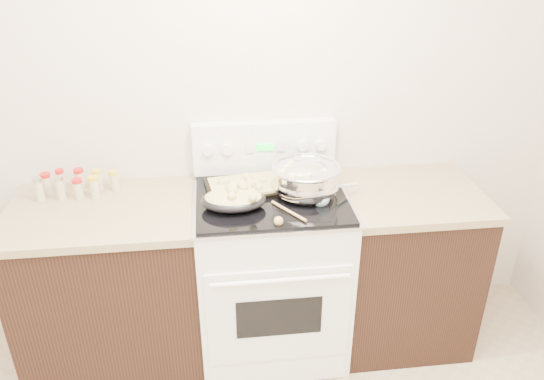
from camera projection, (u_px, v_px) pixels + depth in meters
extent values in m
cube|color=beige|center=(195.00, 98.00, 2.73)|extent=(4.00, 0.05, 2.70)
cube|color=black|center=(114.00, 288.00, 2.79)|extent=(0.90, 0.64, 0.88)
cube|color=brown|center=(102.00, 212.00, 2.58)|extent=(0.93, 0.67, 0.04)
cube|color=black|center=(400.00, 267.00, 2.96)|extent=(0.70, 0.64, 0.88)
cube|color=brown|center=(410.00, 194.00, 2.75)|extent=(0.73, 0.67, 0.04)
cube|color=white|center=(271.00, 275.00, 2.86)|extent=(0.76, 0.66, 0.92)
cube|color=white|center=(279.00, 317.00, 2.57)|extent=(0.70, 0.01, 0.55)
cube|color=black|center=(279.00, 318.00, 2.56)|extent=(0.42, 0.01, 0.22)
cylinder|color=white|center=(280.00, 281.00, 2.42)|extent=(0.65, 0.02, 0.02)
cube|color=white|center=(279.00, 373.00, 2.74)|extent=(0.70, 0.01, 0.14)
cube|color=silver|center=(271.00, 199.00, 2.65)|extent=(0.78, 0.68, 0.01)
cube|color=black|center=(271.00, 196.00, 2.64)|extent=(0.74, 0.64, 0.01)
cube|color=white|center=(264.00, 147.00, 2.84)|extent=(0.76, 0.07, 0.28)
cylinder|color=white|center=(208.00, 150.00, 2.76)|extent=(0.06, 0.02, 0.06)
cylinder|color=white|center=(227.00, 150.00, 2.77)|extent=(0.06, 0.02, 0.06)
cylinder|color=white|center=(303.00, 146.00, 2.81)|extent=(0.06, 0.02, 0.06)
cylinder|color=white|center=(321.00, 145.00, 2.82)|extent=(0.06, 0.02, 0.06)
cube|color=#19E533|center=(265.00, 147.00, 2.79)|extent=(0.09, 0.00, 0.04)
cube|color=silver|center=(250.00, 148.00, 2.78)|extent=(0.05, 0.00, 0.05)
cube|color=silver|center=(280.00, 147.00, 2.80)|extent=(0.05, 0.00, 0.05)
ellipsoid|color=silver|center=(306.00, 182.00, 2.62)|extent=(0.41, 0.41, 0.20)
cylinder|color=silver|center=(305.00, 193.00, 2.65)|extent=(0.18, 0.18, 0.01)
torus|color=silver|center=(306.00, 168.00, 2.58)|extent=(0.34, 0.34, 0.02)
cylinder|color=silver|center=(306.00, 178.00, 2.61)|extent=(0.32, 0.32, 0.11)
cylinder|color=brown|center=(306.00, 170.00, 2.59)|extent=(0.30, 0.30, 0.00)
cube|color=beige|center=(291.00, 176.00, 2.51)|extent=(0.04, 0.04, 0.03)
cube|color=beige|center=(308.00, 176.00, 2.51)|extent=(0.04, 0.04, 0.03)
cube|color=beige|center=(323.00, 172.00, 2.56)|extent=(0.03, 0.03, 0.03)
cube|color=beige|center=(292.00, 177.00, 2.50)|extent=(0.03, 0.03, 0.02)
cube|color=beige|center=(302.00, 174.00, 2.54)|extent=(0.03, 0.03, 0.02)
cube|color=beige|center=(304.00, 172.00, 2.55)|extent=(0.03, 0.03, 0.03)
cube|color=beige|center=(291.00, 164.00, 2.63)|extent=(0.03, 0.03, 0.03)
cube|color=beige|center=(285.00, 168.00, 2.60)|extent=(0.02, 0.02, 0.02)
cube|color=beige|center=(302.00, 162.00, 2.65)|extent=(0.03, 0.03, 0.02)
cube|color=beige|center=(288.00, 167.00, 2.60)|extent=(0.03, 0.03, 0.03)
cube|color=beige|center=(282.00, 172.00, 2.55)|extent=(0.04, 0.04, 0.02)
ellipsoid|color=black|center=(233.00, 200.00, 2.51)|extent=(0.32, 0.24, 0.08)
ellipsoid|color=#CDBC6D|center=(233.00, 198.00, 2.51)|extent=(0.29, 0.21, 0.06)
sphere|color=#CDBC6D|center=(231.00, 188.00, 2.53)|extent=(0.05, 0.05, 0.05)
sphere|color=#CDBC6D|center=(232.00, 197.00, 2.45)|extent=(0.05, 0.05, 0.05)
sphere|color=#CDBC6D|center=(244.00, 187.00, 2.54)|extent=(0.04, 0.04, 0.04)
sphere|color=#CDBC6D|center=(231.00, 191.00, 2.49)|extent=(0.04, 0.04, 0.04)
sphere|color=#CDBC6D|center=(233.00, 188.00, 2.53)|extent=(0.05, 0.05, 0.05)
sphere|color=#CDBC6D|center=(241.00, 184.00, 2.55)|extent=(0.04, 0.04, 0.04)
sphere|color=#CDBC6D|center=(233.00, 190.00, 2.50)|extent=(0.05, 0.05, 0.05)
sphere|color=#CDBC6D|center=(253.00, 198.00, 2.44)|extent=(0.04, 0.04, 0.04)
cube|color=black|center=(245.00, 187.00, 2.70)|extent=(0.42, 0.32, 0.02)
cube|color=#CDBC6D|center=(245.00, 185.00, 2.69)|extent=(0.37, 0.27, 0.02)
sphere|color=#CDBC6D|center=(249.00, 186.00, 2.65)|extent=(0.04, 0.04, 0.04)
sphere|color=#CDBC6D|center=(259.00, 188.00, 2.63)|extent=(0.04, 0.04, 0.04)
sphere|color=#CDBC6D|center=(226.00, 181.00, 2.70)|extent=(0.04, 0.04, 0.04)
sphere|color=#CDBC6D|center=(248.00, 178.00, 2.73)|extent=(0.04, 0.04, 0.04)
sphere|color=#CDBC6D|center=(221.00, 183.00, 2.69)|extent=(0.04, 0.04, 0.04)
sphere|color=#CDBC6D|center=(250.00, 182.00, 2.70)|extent=(0.04, 0.04, 0.04)
sphere|color=#CDBC6D|center=(252.00, 185.00, 2.67)|extent=(0.04, 0.04, 0.04)
sphere|color=#CDBC6D|center=(263.00, 181.00, 2.71)|extent=(0.03, 0.03, 0.03)
sphere|color=#CDBC6D|center=(246.00, 177.00, 2.75)|extent=(0.05, 0.05, 0.05)
sphere|color=#CDBC6D|center=(248.00, 189.00, 2.62)|extent=(0.04, 0.04, 0.04)
cylinder|color=tan|center=(289.00, 211.00, 2.48)|extent=(0.14, 0.21, 0.01)
sphere|color=tan|center=(279.00, 221.00, 2.39)|extent=(0.04, 0.04, 0.04)
sphere|color=#97D1E2|center=(321.00, 198.00, 2.55)|extent=(0.09, 0.09, 0.09)
cylinder|color=#97D1E2|center=(338.00, 186.00, 2.59)|extent=(0.25, 0.16, 0.08)
cylinder|color=#BFB28C|center=(47.00, 185.00, 2.69)|extent=(0.05, 0.05, 0.09)
cylinder|color=#B21414|center=(45.00, 175.00, 2.67)|extent=(0.05, 0.05, 0.02)
cylinder|color=#BFB28C|center=(62.00, 183.00, 2.69)|extent=(0.04, 0.04, 0.11)
cylinder|color=#B21414|center=(59.00, 171.00, 2.66)|extent=(0.04, 0.04, 0.02)
cylinder|color=#BFB28C|center=(80.00, 181.00, 2.72)|extent=(0.05, 0.05, 0.10)
cylinder|color=#B21414|center=(78.00, 171.00, 2.69)|extent=(0.05, 0.05, 0.02)
cylinder|color=#BFB28C|center=(98.00, 182.00, 2.72)|extent=(0.04, 0.04, 0.10)
cylinder|color=gold|center=(97.00, 172.00, 2.70)|extent=(0.05, 0.05, 0.02)
cylinder|color=#BFB28C|center=(115.00, 182.00, 2.72)|extent=(0.04, 0.04, 0.09)
cylinder|color=gold|center=(113.00, 173.00, 2.70)|extent=(0.05, 0.05, 0.02)
cylinder|color=#BFB28C|center=(39.00, 191.00, 2.62)|extent=(0.04, 0.04, 0.11)
cylinder|color=#B2B2B7|center=(37.00, 180.00, 2.59)|extent=(0.04, 0.04, 0.02)
cylinder|color=#BFB28C|center=(61.00, 190.00, 2.63)|extent=(0.04, 0.04, 0.11)
cylinder|color=#B2B2B7|center=(58.00, 178.00, 2.60)|extent=(0.04, 0.04, 0.02)
cylinder|color=#BFB28C|center=(79.00, 191.00, 2.64)|extent=(0.05, 0.05, 0.09)
cylinder|color=#B21414|center=(77.00, 181.00, 2.61)|extent=(0.05, 0.05, 0.02)
cylinder|color=#BFB28C|center=(95.00, 189.00, 2.65)|extent=(0.05, 0.05, 0.10)
cylinder|color=gold|center=(93.00, 178.00, 2.62)|extent=(0.05, 0.05, 0.02)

